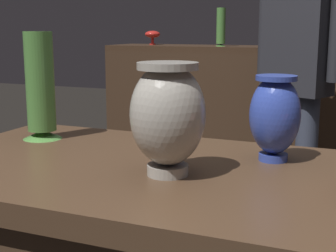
{
  "coord_description": "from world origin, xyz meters",
  "views": [
    {
      "loc": [
        0.41,
        -0.98,
        1.11
      ],
      "look_at": [
        0.01,
        -0.03,
        0.9
      ],
      "focal_mm": 52.83,
      "sensor_mm": 36.0,
      "label": 1
    }
  ],
  "objects": [
    {
      "name": "vase_tall_behind",
      "position": [
        0.2,
        0.15,
        0.91
      ],
      "size": [
        0.12,
        0.12,
        0.2
      ],
      "color": "#2D429E",
      "rests_on": "display_plinth"
    },
    {
      "name": "visitor_center_back",
      "position": [
        0.06,
        1.53,
        0.93
      ],
      "size": [
        0.43,
        0.3,
        1.58
      ],
      "rotation": [
        0.0,
        0.0,
        2.72
      ],
      "color": "#333847",
      "rests_on": "ground_plane"
    },
    {
      "name": "back_display_shelf",
      "position": [
        0.0,
        2.2,
        0.49
      ],
      "size": [
        2.6,
        0.4,
        0.99
      ],
      "color": "#382619",
      "rests_on": "ground_plane"
    },
    {
      "name": "vase_centerpiece",
      "position": [
        0.02,
        -0.05,
        0.93
      ],
      "size": [
        0.16,
        0.16,
        0.24
      ],
      "color": "gray",
      "rests_on": "display_plinth"
    },
    {
      "name": "vase_left_accent",
      "position": [
        -0.44,
        0.14,
        0.94
      ],
      "size": [
        0.11,
        0.11,
        0.3
      ],
      "color": "#477A38",
      "rests_on": "display_plinth"
    },
    {
      "name": "shelf_vase_far_left",
      "position": [
        -1.04,
        2.22,
        1.06
      ],
      "size": [
        0.11,
        0.11,
        0.1
      ],
      "color": "red",
      "rests_on": "back_display_shelf"
    },
    {
      "name": "shelf_vase_left",
      "position": [
        -0.52,
        2.13,
        1.11
      ],
      "size": [
        0.07,
        0.07,
        0.24
      ],
      "color": "#477A38",
      "rests_on": "back_display_shelf"
    }
  ]
}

